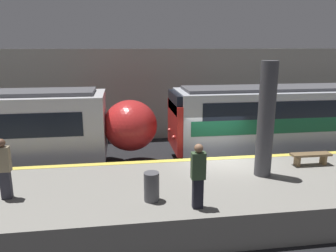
% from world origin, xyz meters
% --- Properties ---
extents(ground_plane, '(120.00, 120.00, 0.00)m').
position_xyz_m(ground_plane, '(0.00, 0.00, 0.00)').
color(ground_plane, black).
extents(platform, '(40.00, 4.58, 1.09)m').
position_xyz_m(platform, '(0.00, -2.29, 0.54)').
color(platform, gray).
rests_on(platform, ground).
extents(station_rear_barrier, '(50.00, 0.15, 5.25)m').
position_xyz_m(station_rear_barrier, '(0.00, 6.92, 2.63)').
color(station_rear_barrier, '#B2AD9E').
rests_on(station_rear_barrier, ground).
extents(support_pillar_near, '(0.56, 0.56, 3.88)m').
position_xyz_m(support_pillar_near, '(0.83, -1.99, 3.02)').
color(support_pillar_near, '#47474C').
rests_on(support_pillar_near, platform).
extents(train_boxy, '(16.47, 2.91, 3.55)m').
position_xyz_m(train_boxy, '(6.58, 2.47, 1.83)').
color(train_boxy, black).
rests_on(train_boxy, ground).
extents(person_waiting, '(0.38, 0.24, 1.80)m').
position_xyz_m(person_waiting, '(-7.29, -2.62, 2.04)').
color(person_waiting, '#2D2D38').
rests_on(person_waiting, platform).
extents(person_walking, '(0.38, 0.24, 1.83)m').
position_xyz_m(person_walking, '(-1.93, -3.98, 2.06)').
color(person_walking, black).
rests_on(person_walking, platform).
extents(platform_bench, '(1.50, 0.40, 0.45)m').
position_xyz_m(platform_bench, '(3.01, -1.34, 1.42)').
color(platform_bench, brown).
rests_on(platform_bench, platform).
extents(trash_bin, '(0.44, 0.44, 0.85)m').
position_xyz_m(trash_bin, '(-3.13, -3.37, 1.50)').
color(trash_bin, '#4C4C51').
rests_on(trash_bin, platform).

